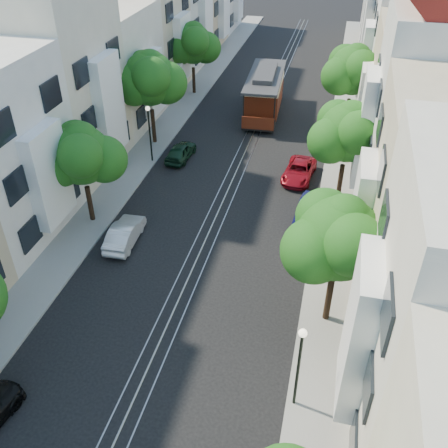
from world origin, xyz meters
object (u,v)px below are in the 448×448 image
Objects in this scene: parked_car_e_far at (299,171)px; parked_car_w_far at (181,151)px; tree_w_c at (150,80)px; parked_car_w_mid at (125,233)px; tree_w_b at (82,156)px; lamp_west at (149,126)px; tree_e_b at (340,240)px; parked_car_e_mid at (309,211)px; lamp_east at (300,357)px; tree_w_d at (193,45)px; tree_e_d at (354,71)px; cable_car at (265,91)px; tree_e_c at (349,134)px.

parked_car_e_far is 1.14× the size of parked_car_w_far.
tree_w_c reaches higher than parked_car_w_mid.
tree_w_b is 10.11m from parked_car_w_far.
parked_car_e_far is (10.70, 0.10, -2.28)m from lamp_west.
tree_e_b is 1.71× the size of parked_car_e_mid.
parked_car_e_mid is (-0.70, 13.10, -2.20)m from lamp_east.
parked_car_e_mid is 11.58m from parked_car_w_far.
tree_w_b is 16.81m from lamp_east.
tree_w_b is 22.00m from tree_w_d.
tree_e_d reaches higher than parked_car_w_mid.
lamp_east reaches higher than cable_car.
parked_car_w_mid is at bearing -148.96° from parked_car_e_mid.
tree_w_b is 1.66× the size of parked_car_w_mid.
parked_car_w_far reaches higher than parked_car_e_far.
parked_car_w_far is at bearing -179.87° from parked_car_e_far.
tree_w_b is at bearing 143.42° from lamp_east.
tree_e_b is 21.53m from tree_w_c.
parked_car_e_mid is at bearing -70.93° from parked_car_e_far.
tree_e_b reaches higher than parked_car_e_mid.
lamp_east is (-0.96, -26.98, -2.02)m from tree_e_d.
tree_w_b is at bearing 160.85° from tree_e_b.
tree_e_d is 7.89m from cable_car.
parked_car_e_far is at bearing -71.32° from cable_car.
lamp_west is at bearing 84.03° from tree_w_b.
parked_car_e_far is at bearing -135.13° from parked_car_w_mid.
lamp_west is 13.06m from parked_car_e_mid.
lamp_east is 18.34m from parked_car_e_far.
tree_w_d is at bearing 118.07° from tree_e_b.
lamp_west is (-13.56, -8.98, -2.02)m from tree_e_d.
lamp_east is (13.44, -9.98, -1.55)m from tree_w_b.
tree_e_c is at bearing -31.06° from parked_car_e_far.
tree_w_c is 1.09× the size of tree_w_d.
tree_w_b reaches higher than parked_car_e_mid.
tree_w_d is at bearing 90.00° from tree_w_c.
parked_car_e_far is at bearing 143.37° from tree_e_c.
lamp_west is (-12.60, 18.00, 0.00)m from lamp_east.
lamp_west is 0.45× the size of cable_car.
parked_car_e_mid is at bearing 101.55° from tree_e_b.
parked_car_w_mid is (-10.70, 8.44, -2.22)m from lamp_east.
lamp_east is at bearing -81.07° from cable_car.
cable_car is (-7.15, 23.81, -2.68)m from tree_e_b.
lamp_east is 0.45× the size of cable_car.
tree_w_b reaches higher than parked_car_w_mid.
tree_w_d is at bearing 112.80° from lamp_east.
tree_e_c is 5.38m from parked_car_e_far.
parked_car_w_mid reaches higher than parked_car_w_far.
parked_car_w_mid is at bearing -29.22° from tree_w_b.
parked_car_e_mid is at bearing -157.82° from parked_car_w_mid.
tree_e_c is at bearing -64.03° from cable_car.
parked_car_e_far is at bearing 109.55° from parked_car_e_mid.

